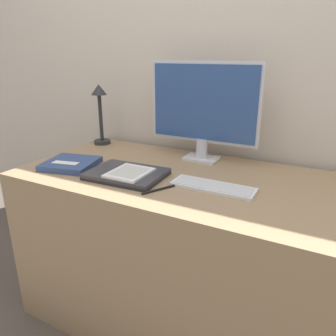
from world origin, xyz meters
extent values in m
cube|color=beige|center=(0.00, 0.58, 1.20)|extent=(3.60, 0.05, 2.40)
cube|color=#997A56|center=(0.00, 0.17, 0.37)|extent=(1.39, 0.69, 0.74)
cube|color=silver|center=(-0.01, 0.40, 0.74)|extent=(0.16, 0.11, 0.01)
cylinder|color=silver|center=(-0.01, 0.40, 0.79)|extent=(0.05, 0.05, 0.09)
cube|color=silver|center=(-0.01, 0.41, 1.00)|extent=(0.52, 0.01, 0.36)
cube|color=#2D4C84|center=(-0.01, 0.40, 1.00)|extent=(0.49, 0.01, 0.33)
cube|color=silver|center=(0.16, 0.10, 0.74)|extent=(0.32, 0.11, 0.01)
cube|color=silver|center=(0.16, 0.10, 0.75)|extent=(0.29, 0.09, 0.00)
cube|color=#232328|center=(-0.19, 0.05, 0.74)|extent=(0.31, 0.24, 0.01)
cube|color=#333338|center=(-0.19, 0.05, 0.75)|extent=(0.31, 0.24, 0.01)
cube|color=white|center=(-0.17, 0.03, 0.77)|extent=(0.15, 0.17, 0.01)
cube|color=beige|center=(-0.17, 0.03, 0.77)|extent=(0.12, 0.13, 0.00)
cylinder|color=#282828|center=(-0.61, 0.42, 0.75)|extent=(0.09, 0.09, 0.02)
cylinder|color=#282828|center=(-0.61, 0.42, 0.88)|extent=(0.02, 0.02, 0.25)
cone|color=#282828|center=(-0.61, 0.42, 1.03)|extent=(0.08, 0.08, 0.06)
cube|color=#334775|center=(-0.49, 0.04, 0.75)|extent=(0.25, 0.25, 0.03)
cube|color=silver|center=(-0.49, 0.01, 0.76)|extent=(0.12, 0.06, 0.00)
cylinder|color=black|center=(-0.01, -0.01, 0.74)|extent=(0.08, 0.13, 0.01)
camera|label=1|loc=(0.54, -0.98, 1.22)|focal=35.00mm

